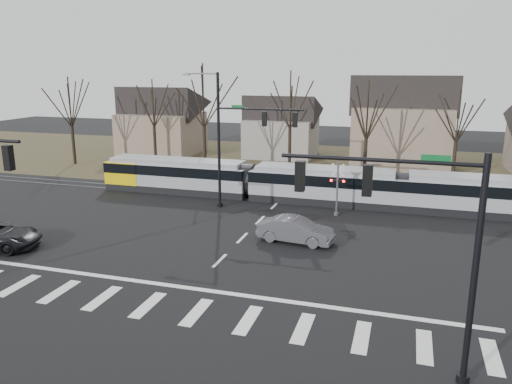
# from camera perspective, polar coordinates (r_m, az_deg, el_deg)

# --- Properties ---
(ground) EXTENTS (140.00, 140.00, 0.00)m
(ground) POSITION_cam_1_polar(r_m,az_deg,el_deg) (26.61, -5.73, -9.35)
(ground) COLOR black
(grass_verge) EXTENTS (140.00, 28.00, 0.01)m
(grass_verge) POSITION_cam_1_polar(r_m,az_deg,el_deg) (56.31, 6.84, 3.17)
(grass_verge) COLOR #38331E
(grass_verge) RESTS_ON ground
(crosswalk) EXTENTS (27.00, 2.60, 0.01)m
(crosswalk) POSITION_cam_1_polar(r_m,az_deg,el_deg) (23.33, -9.58, -12.99)
(crosswalk) COLOR silver
(crosswalk) RESTS_ON ground
(stop_line) EXTENTS (28.00, 0.35, 0.01)m
(stop_line) POSITION_cam_1_polar(r_m,az_deg,el_deg) (25.10, -7.33, -10.87)
(stop_line) COLOR silver
(stop_line) RESTS_ON ground
(lane_dashes) EXTENTS (0.18, 30.00, 0.01)m
(lane_dashes) POSITION_cam_1_polar(r_m,az_deg,el_deg) (41.03, 2.85, -0.84)
(lane_dashes) COLOR silver
(lane_dashes) RESTS_ON ground
(rail_pair) EXTENTS (90.00, 1.52, 0.06)m
(rail_pair) POSITION_cam_1_polar(r_m,az_deg,el_deg) (40.83, 2.78, -0.87)
(rail_pair) COLOR #59595E
(rail_pair) RESTS_ON ground
(tram) EXTENTS (37.89, 2.81, 2.87)m
(tram) POSITION_cam_1_polar(r_m,az_deg,el_deg) (40.00, 7.55, 0.97)
(tram) COLOR gray
(tram) RESTS_ON ground
(sedan) EXTENTS (2.71, 5.10, 1.56)m
(sedan) POSITION_cam_1_polar(r_m,az_deg,el_deg) (30.99, 4.56, -4.35)
(sedan) COLOR #4D4E55
(sedan) RESTS_ON ground
(signal_pole_near_right) EXTENTS (6.72, 0.44, 8.00)m
(signal_pole_near_right) POSITION_cam_1_polar(r_m,az_deg,el_deg) (17.34, 17.89, -4.69)
(signal_pole_near_right) COLOR black
(signal_pole_near_right) RESTS_ON ground
(signal_pole_far) EXTENTS (9.28, 0.44, 10.20)m
(signal_pole_far) POSITION_cam_1_polar(r_m,az_deg,el_deg) (37.29, -1.99, 6.59)
(signal_pole_far) COLOR black
(signal_pole_far) RESTS_ON ground
(rail_crossing_signal) EXTENTS (1.08, 0.36, 4.00)m
(rail_crossing_signal) POSITION_cam_1_polar(r_m,az_deg,el_deg) (36.61, 9.26, 0.20)
(rail_crossing_signal) COLOR #59595B
(rail_crossing_signal) RESTS_ON ground
(tree_row) EXTENTS (59.20, 7.20, 10.00)m
(tree_row) POSITION_cam_1_polar(r_m,az_deg,el_deg) (49.38, 8.06, 7.48)
(tree_row) COLOR black
(tree_row) RESTS_ON ground
(house_a) EXTENTS (9.72, 8.64, 8.60)m
(house_a) POSITION_cam_1_polar(r_m,az_deg,el_deg) (64.04, -10.78, 8.36)
(house_a) COLOR #7D6B5B
(house_a) RESTS_ON ground
(house_b) EXTENTS (8.64, 7.56, 7.65)m
(house_b) POSITION_cam_1_polar(r_m,az_deg,el_deg) (60.63, 2.94, 7.81)
(house_b) COLOR gray
(house_b) RESTS_ON ground
(house_c) EXTENTS (10.80, 8.64, 10.10)m
(house_c) POSITION_cam_1_polar(r_m,az_deg,el_deg) (55.74, 16.42, 8.03)
(house_c) COLOR #7D6B5B
(house_c) RESTS_ON ground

